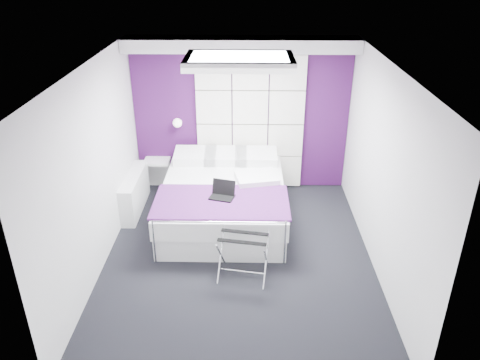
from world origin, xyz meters
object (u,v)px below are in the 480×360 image
(radiator, at_px, (135,192))
(bed, at_px, (224,200))
(laptop, at_px, (222,193))
(nightstand, at_px, (157,161))
(wall_lamp, at_px, (178,122))
(luggage_rack, at_px, (243,256))

(radiator, xyz_separation_m, bed, (1.44, -0.29, 0.04))
(bed, bearing_deg, laptop, -89.29)
(nightstand, bearing_deg, radiator, -108.76)
(laptop, bearing_deg, radiator, 168.72)
(wall_lamp, bearing_deg, bed, -52.78)
(radiator, height_order, laptop, laptop)
(bed, xyz_separation_m, luggage_rack, (0.32, -1.41, -0.04))
(wall_lamp, bearing_deg, radiator, -130.10)
(radiator, xyz_separation_m, luggage_rack, (1.76, -1.71, -0.00))
(wall_lamp, relative_size, radiator, 0.12)
(nightstand, height_order, laptop, laptop)
(bed, distance_m, nightstand, 1.58)
(radiator, bearing_deg, wall_lamp, 49.90)
(wall_lamp, distance_m, nightstand, 0.80)
(nightstand, distance_m, luggage_rack, 2.87)
(luggage_rack, distance_m, laptop, 1.09)
(wall_lamp, relative_size, luggage_rack, 0.25)
(laptop, bearing_deg, luggage_rack, -56.00)
(nightstand, bearing_deg, laptop, -50.67)
(bed, relative_size, luggage_rack, 3.76)
(wall_lamp, distance_m, radiator, 1.35)
(wall_lamp, distance_m, luggage_rack, 2.86)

